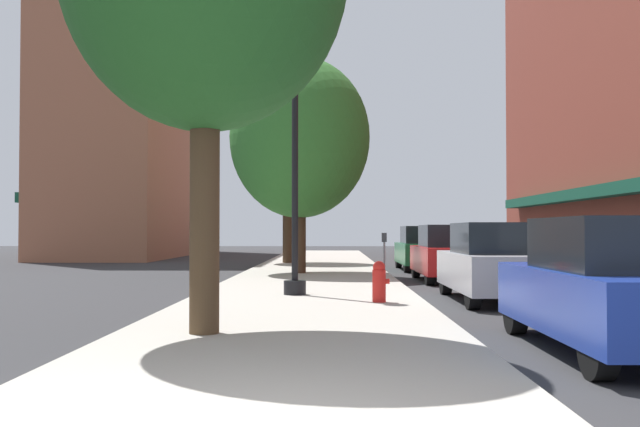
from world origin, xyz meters
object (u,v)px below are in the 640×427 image
Objects in this scene: car_silver at (495,263)px; car_red at (449,254)px; fire_hydrant at (379,281)px; tree_far at (287,154)px; lamppost at (295,152)px; car_green at (423,249)px; car_blue at (614,287)px; tree_mid at (300,138)px; parking_meter_near at (384,250)px.

car_silver is 5.93m from car_red.
fire_hydrant is 17.38m from tree_far.
lamppost is 1.37× the size of car_green.
lamppost is 7.48m from car_red.
car_blue is (4.24, -6.59, -2.39)m from lamppost.
car_silver is at bearing -70.72° from tree_far.
tree_far is at bearing 96.72° from tree_mid.
parking_meter_near is 6.79m from car_green.
car_red is 5.81m from car_green.
car_green is at bearing 87.81° from car_silver.
car_green is (2.53, 13.08, 0.29)m from fire_hydrant.
parking_meter_near is at bearing 84.97° from fire_hydrant.
car_green is at bearing 40.04° from tree_mid.
car_silver and car_green have the same top height.
tree_mid reaches higher than car_red.
car_green is (0.00, 11.75, 0.00)m from car_silver.
tree_far is 11.47m from car_red.
fire_hydrant is 10.32m from tree_mid.
car_silver is (5.35, -15.29, -3.95)m from tree_far.
car_silver is at bearing -60.64° from tree_mid.
lamppost is 5.94m from parking_meter_near.
car_silver is at bearing -90.59° from car_green.
tree_mid is at bearing 101.88° from fire_hydrant.
car_green is (4.49, 3.77, -3.70)m from tree_mid.
fire_hydrant is 0.11× the size of tree_mid.
car_blue is at bearing -72.60° from tree_mid.
car_red is (2.53, 7.27, 0.29)m from fire_hydrant.
tree_mid is at bearing 91.84° from lamppost.
lamppost is 0.84× the size of tree_mid.
tree_far reaches higher than car_green.
parking_meter_near reaches higher than fire_hydrant.
car_green is at bearing 89.20° from car_blue.
parking_meter_near is (0.58, 6.58, 0.43)m from fire_hydrant.
tree_mid is at bearing 117.16° from car_silver.
fire_hydrant is at bearing -42.77° from lamppost.
parking_meter_near is at bearing 108.20° from car_silver.
car_green is at bearing -33.51° from tree_far.
car_silver is (4.49, -7.98, -3.70)m from tree_mid.
tree_mid reaches higher than parking_meter_near.
lamppost is 15.16m from tree_far.
car_green is (1.95, 6.50, -0.14)m from parking_meter_near.
car_silver is 1.00× the size of car_red.
car_blue reaches higher than parking_meter_near.
fire_hydrant is at bearing -101.53° from car_green.
car_red reaches higher than fire_hydrant.
car_red is (5.35, -9.35, -3.95)m from tree_far.
tree_far is at bearing 145.91° from car_green.
parking_meter_near is 11.27m from tree_far.
car_blue and car_green have the same top height.
car_silver is at bearing -89.73° from car_red.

